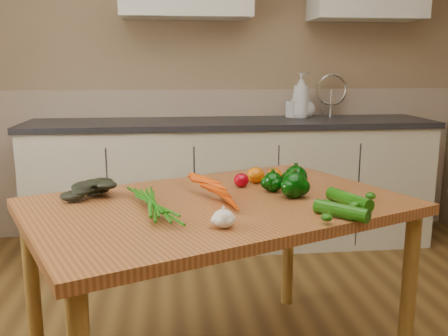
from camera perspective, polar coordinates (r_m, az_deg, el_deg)
room at (r=1.48m, az=3.22°, el=10.33°), size 4.04×5.04×2.64m
counter_run at (r=3.60m, az=0.98°, el=-1.52°), size 2.84×0.64×1.14m
table at (r=1.97m, az=-0.62°, el=-6.21°), size 1.67×1.40×0.76m
soap_bottle_a at (r=3.72m, az=8.79°, el=8.20°), size 0.17×0.17×0.33m
soap_bottle_b at (r=3.74m, az=7.94°, el=7.10°), size 0.11×0.11×0.18m
soap_bottle_c at (r=3.76m, az=9.37°, el=7.05°), size 0.19×0.19×0.17m
carrot_bunch at (r=1.90m, az=-3.12°, el=-3.10°), size 0.32×0.29×0.07m
leafy_greens at (r=2.05m, az=-15.35°, el=-1.96°), size 0.20×0.18×0.10m
garlic_bulb at (r=1.63m, az=-0.06°, el=-5.80°), size 0.07×0.07×0.06m
pepper_a at (r=2.09m, az=5.59°, el=-1.60°), size 0.08×0.08×0.08m
pepper_b at (r=2.14m, az=8.19°, el=-1.12°), size 0.10×0.10×0.10m
pepper_c at (r=2.01m, az=8.01°, el=-1.94°), size 0.10×0.10×0.10m
tomato_a at (r=2.16m, az=1.99°, el=-1.40°), size 0.07×0.07×0.06m
tomato_b at (r=2.23m, az=3.63°, el=-0.82°), size 0.08×0.08×0.07m
tomato_c at (r=2.27m, az=5.79°, el=-0.79°), size 0.07×0.07×0.06m
zucchini_a at (r=1.93m, az=14.10°, el=-3.50°), size 0.12×0.22×0.05m
zucchini_b at (r=1.78m, az=13.26°, el=-4.79°), size 0.17×0.18×0.05m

